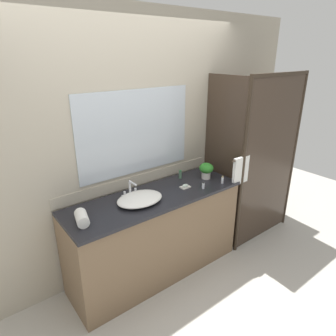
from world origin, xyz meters
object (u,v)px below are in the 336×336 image
Objects in this scene: sink_basin at (140,199)px; potted_plant at (206,170)px; amenity_bottle_shampoo at (222,180)px; amenity_bottle_lotion at (180,174)px; faucet at (131,191)px; rolled_towel_near_edge at (82,218)px; amenity_bottle_body_wash at (203,185)px; soap_dish at (185,186)px.

potted_plant is (0.87, 0.02, 0.07)m from sink_basin.
amenity_bottle_lotion reaches higher than amenity_bottle_shampoo.
faucet is 1.83× the size of amenity_bottle_lotion.
faucet is 0.96× the size of potted_plant.
sink_basin is at bearing 168.96° from amenity_bottle_shampoo.
rolled_towel_near_edge is (-0.57, -0.19, -0.00)m from faucet.
rolled_towel_near_edge is at bearing 174.44° from amenity_bottle_body_wash.
amenity_bottle_shampoo is at bearing -11.04° from sink_basin.
potted_plant is at bearing 1.61° from sink_basin.
sink_basin is 4.75× the size of amenity_bottle_lotion.
amenity_bottle_body_wash reaches higher than sink_basin.
faucet is 0.65m from amenity_bottle_lotion.
amenity_bottle_lotion is at bearing 10.48° from rolled_towel_near_edge.
rolled_towel_near_edge reaches higher than soap_dish.
faucet is 1.70× the size of soap_dish.
amenity_bottle_body_wash is at bearing -5.56° from rolled_towel_near_edge.
faucet reaches higher than amenity_bottle_shampoo.
faucet reaches higher than amenity_bottle_body_wash.
amenity_bottle_lotion is at bearing 124.67° from amenity_bottle_shampoo.
faucet is 2.06× the size of amenity_bottle_shampoo.
amenity_bottle_shampoo is at bearing -55.33° from amenity_bottle_lotion.
sink_basin is at bearing 2.61° from rolled_towel_near_edge.
rolled_towel_near_edge is (-1.48, 0.15, 0.01)m from amenity_bottle_shampoo.
faucet is (0.00, 0.16, 0.02)m from sink_basin.
potted_plant is at bearing -38.43° from amenity_bottle_lotion.
sink_basin is at bearing -162.98° from amenity_bottle_lotion.
faucet is at bearing 155.17° from amenity_bottle_body_wash.
potted_plant is 1.44m from rolled_towel_near_edge.
soap_dish is 1.21× the size of amenity_bottle_shampoo.
sink_basin is at bearing -90.00° from faucet.
soap_dish is at bearing -172.68° from potted_plant.
rolled_towel_near_edge is (-1.44, -0.05, -0.05)m from potted_plant.
potted_plant reaches higher than amenity_bottle_shampoo.
rolled_towel_near_edge is at bearing -179.64° from soap_dish.
rolled_towel_near_edge is (-0.57, -0.03, 0.02)m from sink_basin.
faucet is 0.98m from amenity_bottle_shampoo.
amenity_bottle_lotion is 0.51× the size of rolled_towel_near_edge.
faucet is 2.39× the size of amenity_bottle_body_wash.
potted_plant is 1.77× the size of soap_dish.
soap_dish is at bearing -2.02° from sink_basin.
sink_basin is 6.21× the size of amenity_bottle_body_wash.
rolled_towel_near_edge is at bearing 174.12° from amenity_bottle_shampoo.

